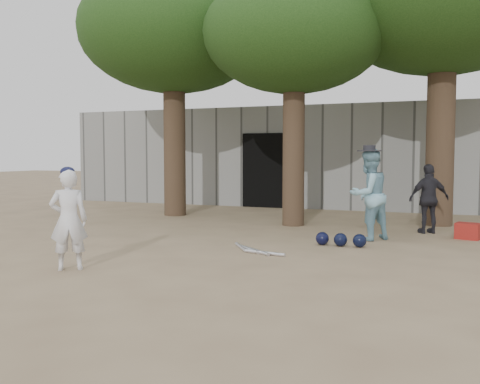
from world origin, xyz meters
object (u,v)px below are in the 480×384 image
at_px(boy_player, 69,220).
at_px(red_bag, 468,231).
at_px(spectator_blue, 369,195).
at_px(spectator_dark, 429,199).

bearing_deg(boy_player, red_bag, -171.46).
bearing_deg(spectator_blue, boy_player, -0.06).
relative_size(boy_player, red_bag, 3.26).
bearing_deg(spectator_dark, boy_player, 22.29).
distance_m(spectator_dark, red_bag, 1.03).
bearing_deg(red_bag, spectator_blue, -155.23).
bearing_deg(spectator_blue, red_bag, 154.44).
height_order(spectator_dark, red_bag, spectator_dark).
bearing_deg(red_bag, spectator_dark, 145.27).
height_order(spectator_blue, red_bag, spectator_blue).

